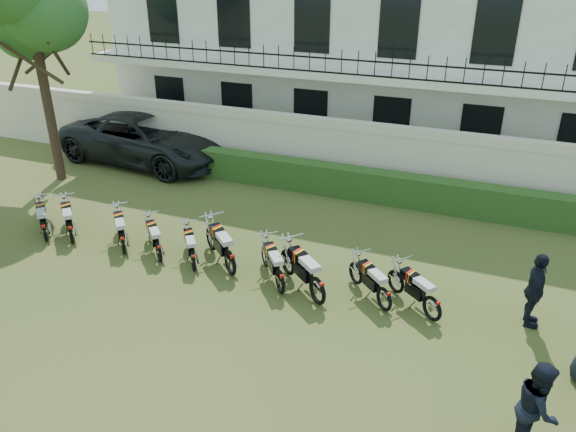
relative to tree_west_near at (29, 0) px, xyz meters
name	(u,v)px	position (x,y,z in m)	size (l,w,h in m)	color
ground	(224,312)	(8.96, -5.00, -5.89)	(100.00, 100.00, 0.00)	#405020
perimeter_wall	(332,152)	(8.96, 3.00, -4.72)	(30.00, 0.35, 2.30)	beige
hedge	(354,183)	(9.96, 2.20, -5.39)	(18.00, 0.60, 1.00)	#24491A
building	(379,46)	(8.96, 8.96, -2.18)	(20.40, 9.60, 7.40)	white
tree_west_near	(29,0)	(0.00, 0.00, 0.00)	(3.40, 3.20, 7.90)	#473323
motorcycle_0	(44,227)	(2.84, -3.85, -5.44)	(1.34, 1.30, 0.97)	black
motorcycle_1	(70,229)	(3.60, -3.69, -5.42)	(1.38, 1.39, 1.02)	black
motorcycle_2	(122,239)	(5.29, -3.66, -5.43)	(1.27, 1.44, 1.00)	black
motorcycle_3	(158,247)	(6.40, -3.66, -5.45)	(1.29, 1.30, 0.95)	black
motorcycle_4	(193,257)	(7.45, -3.73, -5.46)	(1.08, 1.40, 0.92)	black
motorcycle_5	(230,257)	(8.40, -3.55, -5.37)	(1.60, 1.47, 1.13)	black
motorcycle_6	(280,276)	(9.86, -3.85, -5.42)	(1.25, 1.52, 1.03)	black
motorcycle_7	(318,285)	(10.81, -3.95, -5.36)	(1.66, 1.45, 1.15)	black
motorcycle_8	(385,294)	(12.28, -3.64, -5.44)	(1.35, 1.29, 0.97)	black
motorcycle_9	(433,303)	(13.33, -3.62, -5.43)	(1.46, 1.23, 0.99)	black
suv	(147,138)	(1.83, 2.61, -4.98)	(3.03, 6.57, 1.83)	black
officer_1	(537,408)	(15.35, -6.55, -5.02)	(0.85, 0.66, 1.75)	black
officer_5	(535,290)	(15.32, -2.98, -5.02)	(1.02, 0.42, 1.73)	black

